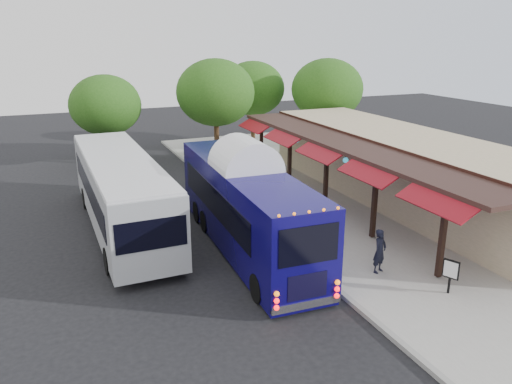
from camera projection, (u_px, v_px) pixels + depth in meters
name	position (u px, v px, depth m)	size (l,w,h in m)	color
ground	(293.00, 256.00, 20.10)	(90.00, 90.00, 0.00)	black
sidewalk	(345.00, 208.00, 25.44)	(10.00, 40.00, 0.15)	#9E9B93
curb	(256.00, 221.00, 23.61)	(0.20, 40.00, 0.16)	gray
station_shelter	(402.00, 168.00, 26.16)	(8.15, 20.00, 3.60)	tan
coach_bus	(246.00, 203.00, 20.30)	(2.87, 11.63, 3.69)	#0D0755
city_bus	(121.00, 190.00, 22.32)	(2.96, 12.58, 3.37)	#9A9DA2
ped_a	(380.00, 251.00, 18.16)	(0.61, 0.40, 1.66)	black
ped_b	(248.00, 189.00, 25.75)	(0.75, 0.58, 1.54)	black
ped_c	(283.00, 210.00, 21.99)	(1.13, 0.47, 1.93)	black
ped_d	(220.00, 154.00, 32.73)	(1.12, 0.64, 1.73)	black
sign_board	(451.00, 271.00, 16.64)	(0.27, 0.52, 1.22)	black
tree_left	(216.00, 93.00, 34.68)	(5.47, 5.47, 7.01)	#382314
tree_mid	(253.00, 88.00, 40.33)	(5.12, 5.12, 6.55)	#382314
tree_right	(327.00, 89.00, 37.49)	(5.39, 5.39, 6.89)	#382314
tree_far	(105.00, 105.00, 33.20)	(4.73, 4.73, 6.05)	#382314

